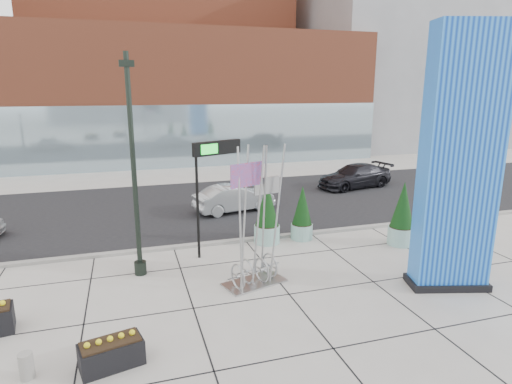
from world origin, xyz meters
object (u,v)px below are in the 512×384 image
object	(u,v)px
lamp_post	(135,189)
car_silver_mid	(234,198)
blue_pylon	(459,167)
concrete_bollard	(26,366)
public_art_sculpture	(255,249)
overhead_street_sign	(216,159)

from	to	relation	value
lamp_post	car_silver_mid	world-z (taller)	lamp_post
blue_pylon	concrete_bollard	xyz separation A→B (m)	(-12.11, -1.07, -3.64)
lamp_post	car_silver_mid	xyz separation A→B (m)	(5.01, 6.59, -2.33)
public_art_sculpture	overhead_street_sign	xyz separation A→B (m)	(-0.64, 2.73, 2.54)
concrete_bollard	car_silver_mid	distance (m)	13.81
overhead_street_sign	car_silver_mid	distance (m)	6.80
concrete_bollard	overhead_street_sign	size ratio (longest dim) A/B	0.14
lamp_post	car_silver_mid	size ratio (longest dim) A/B	1.76
lamp_post	public_art_sculpture	world-z (taller)	lamp_post
blue_pylon	overhead_street_sign	xyz separation A→B (m)	(-6.54, 4.73, -0.20)
overhead_street_sign	car_silver_mid	bearing A→B (deg)	47.11
overhead_street_sign	car_silver_mid	world-z (taller)	overhead_street_sign
blue_pylon	lamp_post	xyz separation A→B (m)	(-9.48, 3.85, -0.93)
blue_pylon	car_silver_mid	world-z (taller)	blue_pylon
blue_pylon	car_silver_mid	distance (m)	11.81
lamp_post	overhead_street_sign	distance (m)	3.15
overhead_street_sign	concrete_bollard	bearing A→B (deg)	-156.70
concrete_bollard	overhead_street_sign	world-z (taller)	overhead_street_sign
blue_pylon	lamp_post	world-z (taller)	blue_pylon
blue_pylon	overhead_street_sign	world-z (taller)	blue_pylon
concrete_bollard	overhead_street_sign	xyz separation A→B (m)	(5.57, 5.80, 3.44)
lamp_post	public_art_sculpture	distance (m)	4.41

